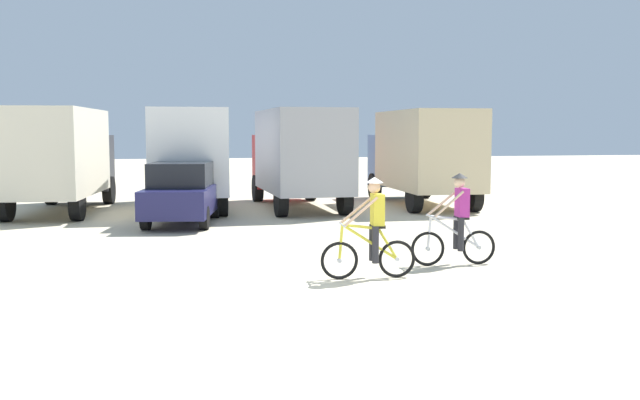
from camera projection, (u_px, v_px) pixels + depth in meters
name	position (u px, v px, depth m)	size (l,w,h in m)	color
ground_plane	(347.00, 294.00, 11.47)	(120.00, 120.00, 0.00)	beige
box_truck_cream_rv	(60.00, 155.00, 22.89)	(3.06, 6.96, 3.35)	beige
box_truck_avon_van	(188.00, 154.00, 23.91)	(2.58, 6.82, 3.35)	white
box_truck_grey_hauler	(299.00, 154.00, 24.14)	(2.49, 6.79, 3.35)	#9E9EA3
box_truck_tan_camper	(422.00, 153.00, 25.16)	(2.60, 6.83, 3.35)	#CCB78E
sedan_parked	(182.00, 193.00, 20.15)	(2.49, 4.45, 1.76)	#1E1E4C
cyclist_orange_shirt	(372.00, 232.00, 12.62)	(1.73, 0.52, 1.82)	black
cyclist_cowboy_hat	(457.00, 223.00, 13.89)	(1.73, 0.52, 1.82)	black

